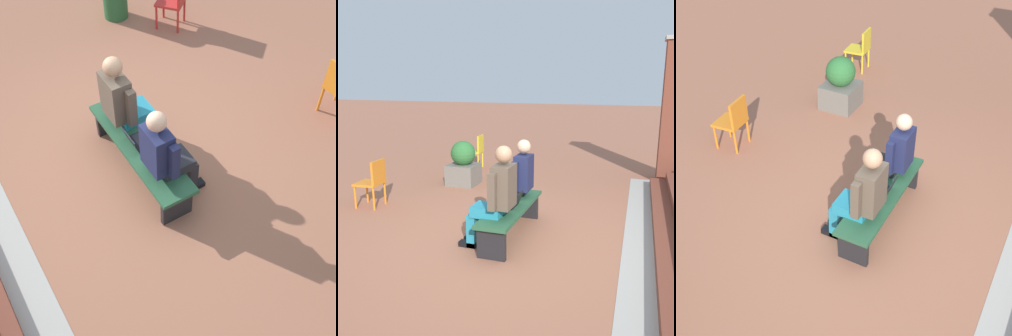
{
  "view_description": "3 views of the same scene",
  "coord_description": "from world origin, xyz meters",
  "views": [
    {
      "loc": [
        -3.53,
        1.57,
        4.37
      ],
      "look_at": [
        -0.78,
        -0.11,
        0.57
      ],
      "focal_mm": 50.0,
      "sensor_mm": 36.0,
      "label": 1
    },
    {
      "loc": [
        4.82,
        1.57,
        2.21
      ],
      "look_at": [
        -0.48,
        -0.24,
        0.94
      ],
      "focal_mm": 42.0,
      "sensor_mm": 36.0,
      "label": 2
    },
    {
      "loc": [
        3.93,
        1.57,
        4.23
      ],
      "look_at": [
        0.06,
        -0.46,
        0.89
      ],
      "focal_mm": 50.0,
      "sensor_mm": 36.0,
      "label": 3
    }
  ],
  "objects": [
    {
      "name": "bench",
      "position": [
        -0.23,
        -0.07,
        0.35
      ],
      "size": [
        1.8,
        0.44,
        0.45
      ],
      "color": "#285638",
      "rests_on": "ground"
    },
    {
      "name": "plastic_chair_far_left",
      "position": [
        -4.1,
        -2.26,
        0.48
      ],
      "size": [
        0.45,
        0.45,
        0.84
      ],
      "color": "gold",
      "rests_on": "ground"
    },
    {
      "name": "laptop",
      "position": [
        -0.21,
        -0.06,
        0.5
      ],
      "size": [
        0.32,
        0.29,
        0.21
      ],
      "color": "black",
      "rests_on": "bench"
    },
    {
      "name": "person_adult",
      "position": [
        0.22,
        -0.14,
        0.74
      ],
      "size": [
        0.57,
        0.72,
        1.39
      ],
      "color": "teal",
      "rests_on": "ground"
    },
    {
      "name": "person_student",
      "position": [
        -0.7,
        -0.14,
        0.71
      ],
      "size": [
        0.54,
        0.68,
        1.33
      ],
      "color": "#232328",
      "rests_on": "ground"
    },
    {
      "name": "planter",
      "position": [
        -2.58,
        -1.91,
        0.44
      ],
      "size": [
        0.6,
        0.6,
        0.94
      ],
      "color": "#6B665B",
      "rests_on": "ground"
    },
    {
      "name": "plastic_chair_mid_courtyard",
      "position": [
        -0.71,
        -2.77,
        0.48
      ],
      "size": [
        0.45,
        0.45,
        0.84
      ],
      "color": "orange",
      "rests_on": "ground"
    },
    {
      "name": "ground_plane",
      "position": [
        0.0,
        0.0,
        0.0
      ],
      "size": [
        60.0,
        60.0,
        0.0
      ],
      "primitive_type": "plane",
      "color": "#9E6047"
    }
  ]
}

